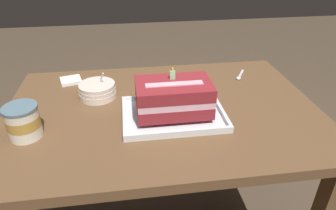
{
  "coord_description": "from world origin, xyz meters",
  "views": [
    {
      "loc": [
        -0.12,
        -0.96,
        1.35
      ],
      "look_at": [
        0.01,
        -0.03,
        0.8
      ],
      "focal_mm": 32.38,
      "sensor_mm": 36.0,
      "label": 1
    }
  ],
  "objects_px": {
    "birthday_cake": "(174,97)",
    "foil_tray": "(173,115)",
    "bowl_stack": "(98,90)",
    "napkin_pile": "(71,80)",
    "ice_cream_tub": "(23,122)",
    "serving_spoon_near_tray": "(239,77)"
  },
  "relations": [
    {
      "from": "napkin_pile",
      "to": "foil_tray",
      "type": "bearing_deg",
      "value": -40.5
    },
    {
      "from": "birthday_cake",
      "to": "ice_cream_tub",
      "type": "height_order",
      "value": "birthday_cake"
    },
    {
      "from": "ice_cream_tub",
      "to": "napkin_pile",
      "type": "bearing_deg",
      "value": 77.32
    },
    {
      "from": "birthday_cake",
      "to": "foil_tray",
      "type": "bearing_deg",
      "value": 90.0
    },
    {
      "from": "napkin_pile",
      "to": "serving_spoon_near_tray",
      "type": "bearing_deg",
      "value": -4.76
    },
    {
      "from": "bowl_stack",
      "to": "ice_cream_tub",
      "type": "relative_size",
      "value": 1.32
    },
    {
      "from": "foil_tray",
      "to": "birthday_cake",
      "type": "relative_size",
      "value": 1.39
    },
    {
      "from": "foil_tray",
      "to": "bowl_stack",
      "type": "xyz_separation_m",
      "value": [
        -0.27,
        0.19,
        0.02
      ]
    },
    {
      "from": "ice_cream_tub",
      "to": "birthday_cake",
      "type": "bearing_deg",
      "value": 5.73
    },
    {
      "from": "foil_tray",
      "to": "bowl_stack",
      "type": "distance_m",
      "value": 0.33
    },
    {
      "from": "foil_tray",
      "to": "serving_spoon_near_tray",
      "type": "height_order",
      "value": "foil_tray"
    },
    {
      "from": "foil_tray",
      "to": "bowl_stack",
      "type": "height_order",
      "value": "bowl_stack"
    },
    {
      "from": "ice_cream_tub",
      "to": "serving_spoon_near_tray",
      "type": "relative_size",
      "value": 1.0
    },
    {
      "from": "bowl_stack",
      "to": "napkin_pile",
      "type": "height_order",
      "value": "bowl_stack"
    },
    {
      "from": "ice_cream_tub",
      "to": "napkin_pile",
      "type": "distance_m",
      "value": 0.4
    },
    {
      "from": "ice_cream_tub",
      "to": "napkin_pile",
      "type": "xyz_separation_m",
      "value": [
        0.09,
        0.39,
        -0.05
      ]
    },
    {
      "from": "birthday_cake",
      "to": "serving_spoon_near_tray",
      "type": "distance_m",
      "value": 0.45
    },
    {
      "from": "birthday_cake",
      "to": "serving_spoon_near_tray",
      "type": "bearing_deg",
      "value": 39.04
    },
    {
      "from": "foil_tray",
      "to": "napkin_pile",
      "type": "relative_size",
      "value": 3.48
    },
    {
      "from": "birthday_cake",
      "to": "serving_spoon_near_tray",
      "type": "xyz_separation_m",
      "value": [
        0.34,
        0.28,
        -0.07
      ]
    },
    {
      "from": "foil_tray",
      "to": "ice_cream_tub",
      "type": "bearing_deg",
      "value": -174.27
    },
    {
      "from": "foil_tray",
      "to": "napkin_pile",
      "type": "xyz_separation_m",
      "value": [
        -0.4,
        0.34,
        -0.0
      ]
    }
  ]
}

